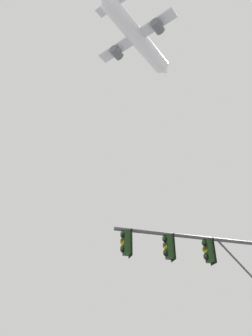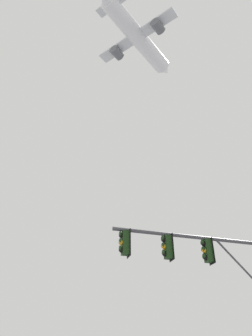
{
  "view_description": "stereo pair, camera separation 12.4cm",
  "coord_description": "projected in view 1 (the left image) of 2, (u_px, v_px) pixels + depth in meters",
  "views": [
    {
      "loc": [
        -0.9,
        -4.81,
        1.34
      ],
      "look_at": [
        1.63,
        17.79,
        15.7
      ],
      "focal_mm": 34.6,
      "sensor_mm": 36.0,
      "label": 1
    },
    {
      "loc": [
        -0.77,
        -4.82,
        1.34
      ],
      "look_at": [
        1.63,
        17.79,
        15.7
      ],
      "focal_mm": 34.6,
      "sensor_mm": 36.0,
      "label": 2
    }
  ],
  "objects": [
    {
      "name": "airplane",
      "position": [
        137.0,
        38.0,
        60.08
      ],
      "size": [
        16.59,
        17.33,
        5.83
      ],
      "color": "white"
    },
    {
      "name": "signal_pole_near",
      "position": [
        208.0,
        268.0,
        12.64
      ],
      "size": [
        6.31,
        1.29,
        6.14
      ],
      "color": "#4C4C51",
      "rests_on": "ground"
    }
  ]
}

